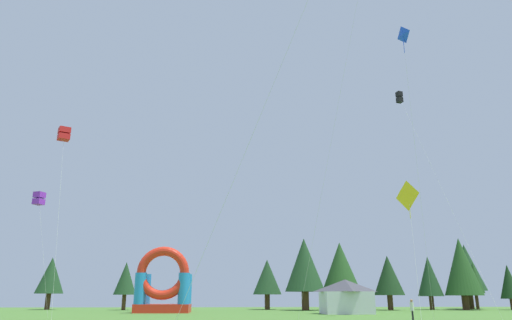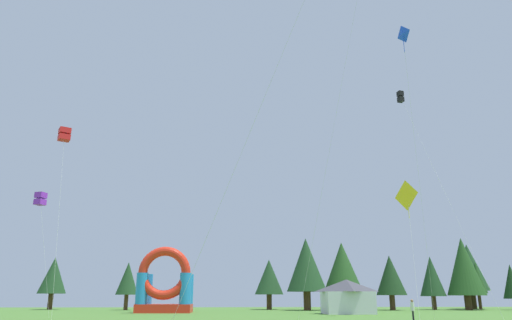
{
  "view_description": "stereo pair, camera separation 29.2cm",
  "coord_description": "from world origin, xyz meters",
  "views": [
    {
      "loc": [
        -2.26,
        -26.17,
        1.8
      ],
      "look_at": [
        0.0,
        10.08,
        12.34
      ],
      "focal_mm": 33.05,
      "sensor_mm": 36.0,
      "label": 1
    },
    {
      "loc": [
        -1.97,
        -26.19,
        1.8
      ],
      "look_at": [
        0.0,
        10.08,
        12.34
      ],
      "focal_mm": 33.05,
      "sensor_mm": 36.0,
      "label": 2
    }
  ],
  "objects": [
    {
      "name": "person_midfield",
      "position": [
        11.7,
        9.92,
        0.95
      ],
      "size": [
        0.33,
        0.33,
        1.6
      ],
      "rotation": [
        0.0,
        0.0,
        4.47
      ],
      "color": "black",
      "rests_on": "ground_plane"
    },
    {
      "name": "tree_row_9",
      "position": [
        34.45,
        43.4,
        4.44
      ],
      "size": [
        2.55,
        2.55,
        6.72
      ],
      "color": "#4C331E",
      "rests_on": "ground_plane"
    },
    {
      "name": "tree_row_8",
      "position": [
        34.41,
        45.31,
        6.03
      ],
      "size": [
        5.27,
        5.27,
        9.53
      ],
      "color": "#4C331E",
      "rests_on": "ground_plane"
    },
    {
      "name": "tree_row_4",
      "position": [
        14.04,
        41.65,
        5.67
      ],
      "size": [
        5.69,
        5.69,
        9.31
      ],
      "color": "#4C331E",
      "rests_on": "ground_plane"
    },
    {
      "name": "kite_red_box",
      "position": [
        -14.89,
        8.9,
        13.8
      ],
      "size": [
        2.34,
        3.78,
        14.31
      ],
      "color": "red",
      "rests_on": "ground_plane"
    },
    {
      "name": "tree_row_3",
      "position": [
        8.62,
        40.13,
        6.01
      ],
      "size": [
        5.47,
        5.47,
        9.68
      ],
      "color": "#4C331E",
      "rests_on": "ground_plane"
    },
    {
      "name": "tree_row_10",
      "position": [
        37.64,
        40.0,
        3.81
      ],
      "size": [
        2.71,
        2.71,
        6.19
      ],
      "color": "#4C331E",
      "rests_on": "ground_plane"
    },
    {
      "name": "kite_black_box",
      "position": [
        15.93,
        19.09,
        22.12
      ],
      "size": [
        3.15,
        9.44,
        22.84
      ],
      "color": "black",
      "rests_on": "ground_plane"
    },
    {
      "name": "inflatable_blue_arch",
      "position": [
        -9.46,
        30.71,
        2.71
      ],
      "size": [
        6.22,
        4.67,
        7.37
      ],
      "color": "red",
      "rests_on": "ground_plane"
    },
    {
      "name": "kite_purple_box",
      "position": [
        -20.07,
        18.87,
        10.72
      ],
      "size": [
        2.97,
        1.47,
        11.33
      ],
      "color": "purple",
      "rests_on": "ground_plane"
    },
    {
      "name": "tree_row_0",
      "position": [
        -27.62,
        45.8,
        4.72
      ],
      "size": [
        3.95,
        3.95,
        7.33
      ],
      "color": "#4C331E",
      "rests_on": "ground_plane"
    },
    {
      "name": "tree_row_6",
      "position": [
        26.96,
        41.84,
        4.57
      ],
      "size": [
        3.56,
        3.56,
        7.38
      ],
      "color": "#4C331E",
      "rests_on": "ground_plane"
    },
    {
      "name": "tree_row_7",
      "position": [
        31.12,
        40.27,
        5.88
      ],
      "size": [
        5.18,
        5.18,
        9.91
      ],
      "color": "#4C331E",
      "rests_on": "ground_plane"
    },
    {
      "name": "kite_yellow_diamond",
      "position": [
        7.91,
        -0.99,
        7.08
      ],
      "size": [
        1.24,
        2.85,
        7.72
      ],
      "color": "yellow",
      "rests_on": "ground_plane"
    },
    {
      "name": "tree_row_1",
      "position": [
        -16.3,
        42.87,
        4.21
      ],
      "size": [
        3.06,
        3.06,
        6.47
      ],
      "color": "#4C331E",
      "rests_on": "ground_plane"
    },
    {
      "name": "tree_row_5",
      "position": [
        20.4,
        40.17,
        4.62
      ],
      "size": [
        4.14,
        4.14,
        7.35
      ],
      "color": "#4C331E",
      "rests_on": "ground_plane"
    },
    {
      "name": "festival_tent",
      "position": [
        10.79,
        26.32,
        1.79
      ],
      "size": [
        5.08,
        4.45,
        3.59
      ],
      "color": "silver",
      "rests_on": "ground_plane"
    },
    {
      "name": "tree_row_2",
      "position": [
        3.74,
        44.01,
        4.49
      ],
      "size": [
        4.13,
        4.13,
        7.0
      ],
      "color": "#4C331E",
      "rests_on": "ground_plane"
    },
    {
      "name": "kite_blue_diamond",
      "position": [
        11.31,
        5.97,
        21.32
      ],
      "size": [
        3.64,
        7.5,
        22.06
      ],
      "color": "blue",
      "rests_on": "ground_plane"
    }
  ]
}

